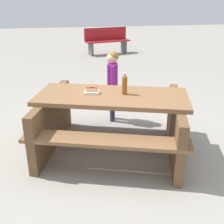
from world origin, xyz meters
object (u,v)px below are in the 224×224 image
at_px(soda_bottle, 125,84).
at_px(park_bench_near, 107,40).
at_px(picnic_table, 112,118).
at_px(hotdog_tray, 92,91).
at_px(child_in_coat, 112,77).

distance_m(soda_bottle, park_bench_near, 6.40).
bearing_deg(picnic_table, hotdog_tray, -19.67).
height_order(picnic_table, hotdog_tray, hotdog_tray).
xyz_separation_m(child_in_coat, park_bench_near, (-0.79, -5.40, -0.25)).
bearing_deg(child_in_coat, park_bench_near, -98.27).
bearing_deg(park_bench_near, child_in_coat, 81.73).
height_order(picnic_table, child_in_coat, child_in_coat).
relative_size(picnic_table, child_in_coat, 1.95).
relative_size(hotdog_tray, child_in_coat, 0.18).
distance_m(picnic_table, soda_bottle, 0.45).
bearing_deg(soda_bottle, park_bench_near, -97.26).
relative_size(soda_bottle, park_bench_near, 0.17).
bearing_deg(park_bench_near, hotdog_tray, 79.21).
relative_size(soda_bottle, hotdog_tray, 1.35).
bearing_deg(child_in_coat, soda_bottle, 88.69).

